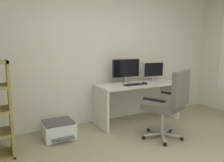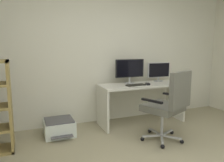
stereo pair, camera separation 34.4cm
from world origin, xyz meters
TOP-DOWN VIEW (x-y plane):
  - wall_back at (0.00, 2.26)m, footprint 5.38×0.10m
  - desk at (0.64, 1.82)m, footprint 1.56×0.58m
  - monitor_main at (0.46, 1.97)m, footprint 0.55×0.18m
  - monitor_secondary at (1.09, 1.97)m, footprint 0.46×0.18m
  - keyboard at (0.46, 1.72)m, footprint 0.35×0.15m
  - computer_mouse at (0.68, 1.69)m, footprint 0.08×0.11m
  - office_chair at (0.58, 0.94)m, footprint 0.68×0.70m
  - printer at (-0.86, 1.79)m, footprint 0.46×0.52m

SIDE VIEW (x-z plane):
  - printer at x=-0.86m, z-range 0.00..0.26m
  - desk at x=0.64m, z-range 0.18..0.91m
  - office_chair at x=0.58m, z-range 0.06..1.12m
  - keyboard at x=0.46m, z-range 0.73..0.75m
  - computer_mouse at x=0.68m, z-range 0.73..0.76m
  - monitor_secondary at x=1.09m, z-range 0.75..1.12m
  - monitor_main at x=0.46m, z-range 0.77..1.21m
  - wall_back at x=0.00m, z-range 0.00..2.58m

